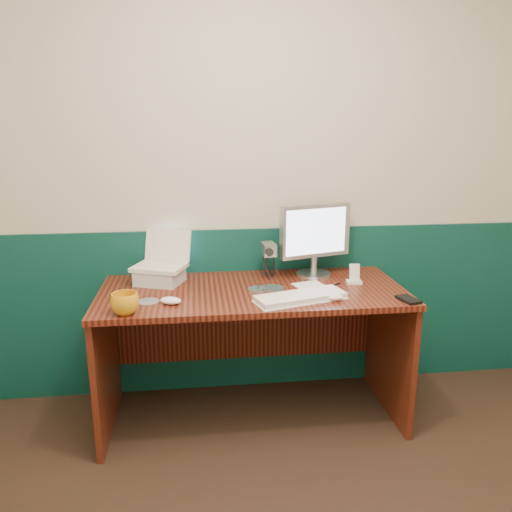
{
  "coord_description": "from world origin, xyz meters",
  "views": [
    {
      "loc": [
        -0.42,
        -1.1,
        1.58
      ],
      "look_at": [
        -0.14,
        1.23,
        0.97
      ],
      "focal_mm": 35.0,
      "sensor_mm": 36.0,
      "label": 1
    }
  ],
  "objects": [
    {
      "name": "pen",
      "position": [
        0.29,
        1.38,
        0.75
      ],
      "size": [
        0.11,
        0.08,
        0.01
      ],
      "primitive_type": "cylinder",
      "rotation": [
        0.0,
        1.57,
        0.61
      ],
      "color": "black",
      "rests_on": "desk"
    },
    {
      "name": "cd_spindle",
      "position": [
        -0.12,
        1.32,
        0.76
      ],
      "size": [
        0.11,
        0.11,
        0.02
      ],
      "primitive_type": "cylinder",
      "color": "silver",
      "rests_on": "desk"
    },
    {
      "name": "desk",
      "position": [
        -0.14,
        1.38,
        0.38
      ],
      "size": [
        1.6,
        0.7,
        0.75
      ],
      "primitive_type": "cube",
      "color": "#330D09",
      "rests_on": "ground"
    },
    {
      "name": "laptop_riser",
      "position": [
        -0.63,
        1.55,
        0.79
      ],
      "size": [
        0.28,
        0.26,
        0.08
      ],
      "primitive_type": "cube",
      "rotation": [
        0.0,
        0.0,
        -0.37
      ],
      "color": "silver",
      "rests_on": "desk"
    },
    {
      "name": "camcorder",
      "position": [
        -0.03,
        1.57,
        0.86
      ],
      "size": [
        0.11,
        0.15,
        0.21
      ],
      "primitive_type": null,
      "rotation": [
        0.0,
        0.0,
        0.09
      ],
      "color": "#ACABB0",
      "rests_on": "desk"
    },
    {
      "name": "cd_loose_b",
      "position": [
        -0.03,
        1.39,
        0.75
      ],
      "size": [
        0.13,
        0.13,
        0.0
      ],
      "primitive_type": "cylinder",
      "color": "silver",
      "rests_on": "desk"
    },
    {
      "name": "dock",
      "position": [
        0.42,
        1.42,
        0.76
      ],
      "size": [
        0.08,
        0.07,
        0.01
      ],
      "primitive_type": "cube",
      "rotation": [
        0.0,
        0.0,
        -0.08
      ],
      "color": "white",
      "rests_on": "desk"
    },
    {
      "name": "cd_loose_a",
      "position": [
        -0.67,
        1.25,
        0.75
      ],
      "size": [
        0.11,
        0.11,
        0.0
      ],
      "primitive_type": "cylinder",
      "color": "silver",
      "rests_on": "desk"
    },
    {
      "name": "laptop",
      "position": [
        -0.63,
        1.55,
        0.94
      ],
      "size": [
        0.32,
        0.29,
        0.22
      ],
      "primitive_type": null,
      "rotation": [
        0.0,
        0.0,
        -0.37
      ],
      "color": "white",
      "rests_on": "laptop_riser"
    },
    {
      "name": "back_wall",
      "position": [
        0.0,
        1.75,
        1.25
      ],
      "size": [
        3.5,
        0.04,
        2.5
      ],
      "primitive_type": "cube",
      "color": "beige",
      "rests_on": "ground"
    },
    {
      "name": "music_player",
      "position": [
        0.42,
        1.42,
        0.81
      ],
      "size": [
        0.06,
        0.03,
        0.09
      ],
      "primitive_type": "cube",
      "rotation": [
        -0.17,
        0.0,
        -0.08
      ],
      "color": "white",
      "rests_on": "dock"
    },
    {
      "name": "pda",
      "position": [
        0.6,
        1.11,
        0.76
      ],
      "size": [
        0.1,
        0.14,
        0.01
      ],
      "primitive_type": "cube",
      "rotation": [
        0.0,
        0.0,
        0.25
      ],
      "color": "black",
      "rests_on": "desk"
    },
    {
      "name": "mouse_right",
      "position": [
        0.23,
        1.16,
        0.77
      ],
      "size": [
        0.13,
        0.1,
        0.04
      ],
      "primitive_type": "ellipsoid",
      "rotation": [
        0.0,
        0.0,
        -0.36
      ],
      "color": "white",
      "rests_on": "desk"
    },
    {
      "name": "papers",
      "position": [
        0.17,
        1.41,
        0.75
      ],
      "size": [
        0.18,
        0.14,
        0.0
      ],
      "primitive_type": "cube",
      "rotation": [
        0.0,
        0.0,
        0.28
      ],
      "color": "silver",
      "rests_on": "desk"
    },
    {
      "name": "keyboard",
      "position": [
        0.08,
        1.18,
        0.76
      ],
      "size": [
        0.47,
        0.27,
        0.03
      ],
      "primitive_type": "cube",
      "rotation": [
        0.0,
        0.0,
        0.28
      ],
      "color": "white",
      "rests_on": "desk"
    },
    {
      "name": "monitor",
      "position": [
        0.24,
        1.58,
        0.96
      ],
      "size": [
        0.44,
        0.23,
        0.42
      ],
      "primitive_type": null,
      "rotation": [
        0.0,
        0.0,
        0.28
      ],
      "color": "#B2B2B7",
      "rests_on": "desk"
    },
    {
      "name": "mug",
      "position": [
        -0.76,
        1.1,
        0.8
      ],
      "size": [
        0.15,
        0.15,
        0.1
      ],
      "primitive_type": "imported",
      "rotation": [
        0.0,
        0.0,
        -0.21
      ],
      "color": "orange",
      "rests_on": "desk"
    },
    {
      "name": "mouse_left",
      "position": [
        -0.56,
        1.2,
        0.77
      ],
      "size": [
        0.12,
        0.09,
        0.04
      ],
      "primitive_type": "ellipsoid",
      "rotation": [
        0.0,
        0.0,
        -0.33
      ],
      "color": "white",
      "rests_on": "desk"
    },
    {
      "name": "wainscot",
      "position": [
        0.0,
        1.74,
        0.5
      ],
      "size": [
        3.48,
        0.02,
        1.0
      ],
      "primitive_type": "cube",
      "color": "#07332D",
      "rests_on": "ground"
    }
  ]
}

